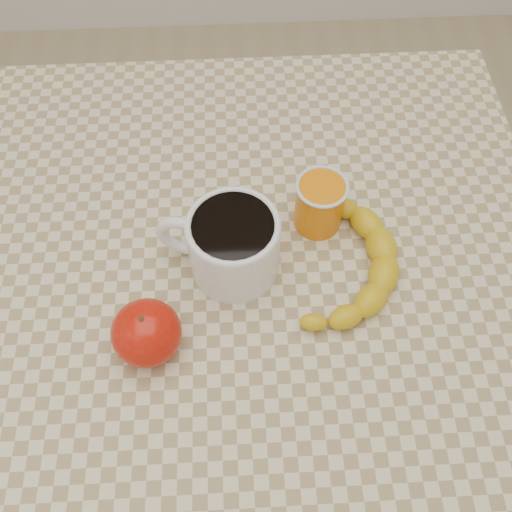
{
  "coord_description": "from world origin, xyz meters",
  "views": [
    {
      "loc": [
        -0.02,
        -0.38,
        1.39
      ],
      "look_at": [
        0.0,
        0.0,
        0.77
      ],
      "focal_mm": 40.0,
      "sensor_mm": 36.0,
      "label": 1
    }
  ],
  "objects_px": {
    "banana": "(343,261)",
    "apple": "(147,333)",
    "table": "(256,294)",
    "coffee_mug": "(231,243)",
    "orange_juice_glass": "(320,204)"
  },
  "relations": [
    {
      "from": "orange_juice_glass",
      "to": "table",
      "type": "bearing_deg",
      "value": -144.06
    },
    {
      "from": "orange_juice_glass",
      "to": "banana",
      "type": "bearing_deg",
      "value": -72.98
    },
    {
      "from": "table",
      "to": "coffee_mug",
      "type": "bearing_deg",
      "value": -179.91
    },
    {
      "from": "table",
      "to": "banana",
      "type": "height_order",
      "value": "banana"
    },
    {
      "from": "table",
      "to": "orange_juice_glass",
      "type": "bearing_deg",
      "value": 35.94
    },
    {
      "from": "table",
      "to": "banana",
      "type": "bearing_deg",
      "value": -6.71
    },
    {
      "from": "table",
      "to": "banana",
      "type": "relative_size",
      "value": 2.86
    },
    {
      "from": "table",
      "to": "orange_juice_glass",
      "type": "relative_size",
      "value": 10.05
    },
    {
      "from": "banana",
      "to": "apple",
      "type": "bearing_deg",
      "value": -142.79
    },
    {
      "from": "orange_juice_glass",
      "to": "apple",
      "type": "height_order",
      "value": "orange_juice_glass"
    },
    {
      "from": "apple",
      "to": "banana",
      "type": "bearing_deg",
      "value": 21.3
    },
    {
      "from": "banana",
      "to": "coffee_mug",
      "type": "bearing_deg",
      "value": -169.34
    },
    {
      "from": "coffee_mug",
      "to": "orange_juice_glass",
      "type": "height_order",
      "value": "coffee_mug"
    },
    {
      "from": "coffee_mug",
      "to": "apple",
      "type": "bearing_deg",
      "value": -133.4
    },
    {
      "from": "table",
      "to": "banana",
      "type": "distance_m",
      "value": 0.15
    }
  ]
}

